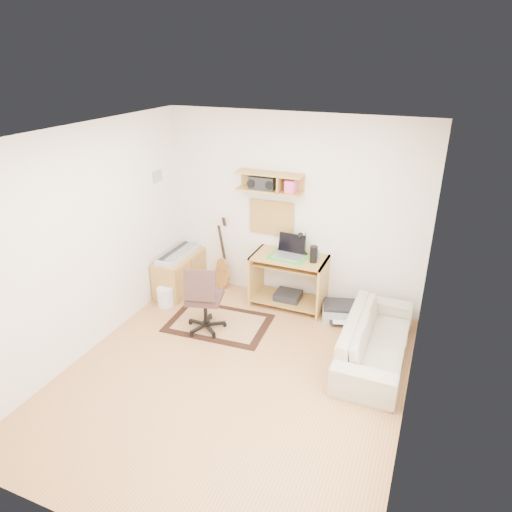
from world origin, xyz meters
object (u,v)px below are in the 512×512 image
at_px(cabinet, 180,273).
at_px(sofa, 376,333).
at_px(desk, 289,281).
at_px(task_chair, 205,297).
at_px(printer, 341,311).

xyz_separation_m(cabinet, sofa, (2.96, -0.60, 0.07)).
height_order(desk, task_chair, task_chair).
relative_size(task_chair, sofa, 0.54).
height_order(task_chair, cabinet, task_chair).
bearing_deg(cabinet, printer, 3.39).
bearing_deg(desk, printer, -2.51).
height_order(desk, sofa, desk).
xyz_separation_m(desk, sofa, (1.32, -0.78, -0.03)).
xyz_separation_m(desk, cabinet, (-1.64, -0.18, -0.10)).
xyz_separation_m(task_chair, sofa, (2.09, 0.21, -0.13)).
distance_m(desk, cabinet, 1.65).
xyz_separation_m(desk, task_chair, (-0.77, -0.99, 0.10)).
bearing_deg(cabinet, task_chair, -43.27).
height_order(task_chair, printer, task_chair).
xyz_separation_m(cabinet, printer, (2.40, 0.14, -0.19)).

